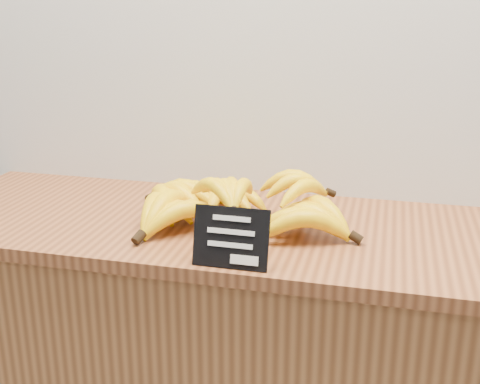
% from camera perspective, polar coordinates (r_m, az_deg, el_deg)
% --- Properties ---
extents(counter_top, '(1.58, 0.54, 0.03)m').
position_cam_1_polar(counter_top, '(1.39, 0.51, -3.50)').
color(counter_top, brown).
rests_on(counter_top, counter).
extents(chalkboard_sign, '(0.15, 0.04, 0.12)m').
position_cam_1_polar(chalkboard_sign, '(1.15, -0.88, -4.37)').
color(chalkboard_sign, black).
rests_on(chalkboard_sign, counter_top).
extents(banana_pile, '(0.56, 0.36, 0.11)m').
position_cam_1_polar(banana_pile, '(1.37, -1.14, -1.21)').
color(banana_pile, yellow).
rests_on(banana_pile, counter_top).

